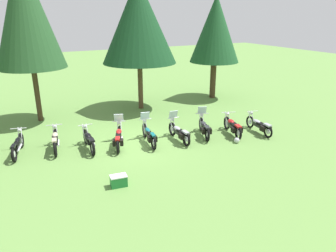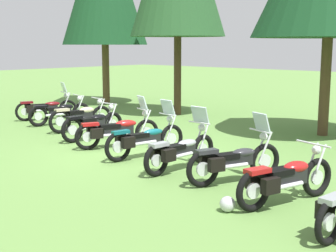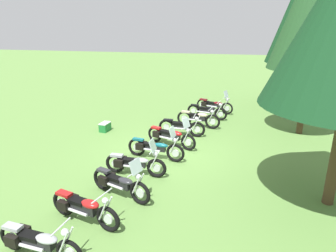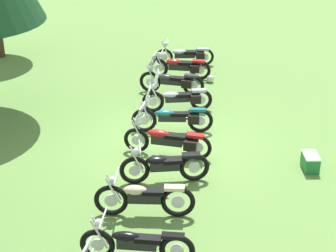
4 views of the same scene
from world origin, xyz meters
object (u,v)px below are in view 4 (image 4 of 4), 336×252
motorcycle_4 (168,140)px  motorcycle_1 (136,244)px  motorcycle_3 (164,166)px  dropped_helmet (210,79)px  motorcycle_2 (144,197)px  picnic_cooler (310,162)px  motorcycle_9 (186,55)px  motorcycle_7 (172,81)px  motorcycle_5 (173,117)px  motorcycle_6 (178,98)px  motorcycle_8 (180,66)px

motorcycle_4 → motorcycle_1: bearing=96.0°
motorcycle_3 → dropped_helmet: bearing=-108.8°
motorcycle_2 → picnic_cooler: bearing=-151.3°
motorcycle_9 → motorcycle_3: bearing=83.9°
motorcycle_7 → motorcycle_4: bearing=101.7°
motorcycle_7 → motorcycle_9: motorcycle_7 is taller
motorcycle_5 → dropped_helmet: bearing=-107.1°
motorcycle_3 → motorcycle_9: motorcycle_3 is taller
motorcycle_2 → motorcycle_7: motorcycle_7 is taller
motorcycle_2 → motorcycle_3: size_ratio=1.01×
picnic_cooler → motorcycle_5: bearing=50.5°
motorcycle_6 → dropped_helmet: bearing=-120.7°
motorcycle_3 → motorcycle_4: (1.33, -0.27, 0.01)m
motorcycle_8 → motorcycle_6: bearing=95.6°
motorcycle_5 → picnic_cooler: motorcycle_5 is taller
motorcycle_4 → motorcycle_8: bearing=-80.3°
motorcycle_6 → motorcycle_8: motorcycle_6 is taller
dropped_helmet → motorcycle_7: bearing=121.3°
motorcycle_6 → picnic_cooler: motorcycle_6 is taller
motorcycle_2 → motorcycle_8: motorcycle_2 is taller
motorcycle_9 → motorcycle_8: bearing=79.4°
motorcycle_4 → motorcycle_8: 5.79m
motorcycle_2 → motorcycle_8: bearing=-94.2°
motorcycle_1 → picnic_cooler: (3.04, -4.66, -0.22)m
motorcycle_5 → picnic_cooler: 4.08m
motorcycle_5 → dropped_helmet: 4.21m
motorcycle_5 → motorcycle_9: (5.66, -1.28, -0.03)m
motorcycle_7 → motorcycle_5: bearing=103.7°
motorcycle_3 → motorcycle_4: motorcycle_4 is taller
motorcycle_4 → dropped_helmet: size_ratio=8.55×
motorcycle_2 → picnic_cooler: size_ratio=3.50×
motorcycle_1 → dropped_helmet: (9.40, -3.36, -0.30)m
motorcycle_5 → motorcycle_3: bearing=86.5°
motorcycle_3 → motorcycle_9: size_ratio=0.99×
motorcycle_1 → motorcycle_5: bearing=-91.4°
motorcycle_1 → dropped_helmet: bearing=-96.0°
motorcycle_6 → picnic_cooler: bearing=126.6°
motorcycle_3 → motorcycle_4: bearing=-99.7°
motorcycle_3 → dropped_helmet: (6.50, -2.45, -0.33)m
motorcycle_1 → motorcycle_2: 1.58m
motorcycle_2 → motorcycle_9: motorcycle_2 is taller
motorcycle_6 → motorcycle_5: bearing=78.1°
motorcycle_7 → picnic_cooler: motorcycle_7 is taller
motorcycle_3 → motorcycle_6: (4.16, -0.96, -0.01)m
motorcycle_1 → motorcycle_5: (5.63, -1.51, 0.03)m
motorcycle_2 → motorcycle_5: bearing=-96.9°
dropped_helmet → motorcycle_1: bearing=160.3°
motorcycle_6 → motorcycle_8: 2.88m
motorcycle_2 → motorcycle_8: size_ratio=1.01×
motorcycle_5 → motorcycle_6: (1.44, -0.35, -0.01)m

